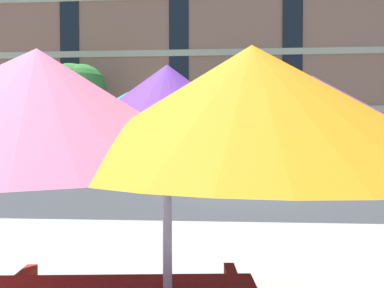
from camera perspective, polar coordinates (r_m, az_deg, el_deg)
ground_plane at (r=11.47m, az=9.35°, el=-7.43°), size 120.00×120.00×0.00m
sidewalk_far at (r=18.19m, az=7.20°, el=-3.95°), size 56.00×3.60×0.12m
apartment_building at (r=27.02m, az=6.12°, el=14.77°), size 37.91×12.08×16.00m
pickup_white at (r=17.49m, az=-27.43°, el=-1.14°), size 5.10×2.12×2.20m
sedan_white at (r=15.13m, az=-3.99°, el=-1.65°), size 4.40×1.98×1.78m
sedan_silver at (r=15.47m, az=17.87°, el=-1.65°), size 4.40×1.98×1.78m
street_tree_left at (r=19.65m, az=-18.15°, el=7.97°), size 3.29×2.96×5.45m
street_tree_middle at (r=18.56m, az=7.37°, el=6.27°), size 2.83×2.94×4.87m
patio_umbrella at (r=2.30m, az=-3.96°, el=4.61°), size 3.41×3.17×2.21m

